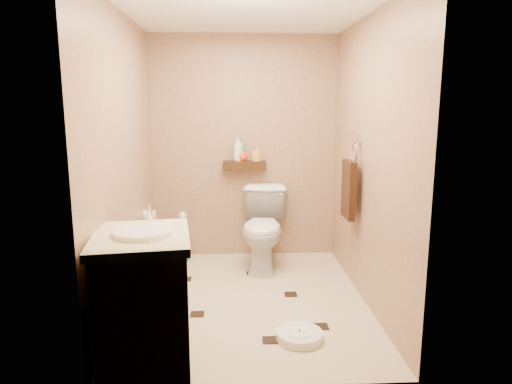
{
  "coord_description": "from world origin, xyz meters",
  "views": [
    {
      "loc": [
        -0.12,
        -3.71,
        1.66
      ],
      "look_at": [
        0.08,
        0.25,
        0.91
      ],
      "focal_mm": 32.0,
      "sensor_mm": 36.0,
      "label": 1
    }
  ],
  "objects": [
    {
      "name": "ground",
      "position": [
        0.0,
        0.0,
        0.0
      ],
      "size": [
        2.5,
        2.5,
        0.0
      ],
      "primitive_type": "plane",
      "color": "beige",
      "rests_on": "ground"
    },
    {
      "name": "toilet",
      "position": [
        0.19,
        0.83,
        0.41
      ],
      "size": [
        0.55,
        0.85,
        0.82
      ],
      "primitive_type": "imported",
      "rotation": [
        0.0,
        0.0,
        -0.12
      ],
      "color": "white",
      "rests_on": "ground"
    },
    {
      "name": "floor_accents",
      "position": [
        0.02,
        -0.05,
        0.0
      ],
      "size": [
        1.24,
        1.44,
        0.01
      ],
      "color": "black",
      "rests_on": "ground"
    },
    {
      "name": "bottle_c",
      "position": [
        -0.03,
        1.17,
        1.15
      ],
      "size": [
        0.17,
        0.17,
        0.16
      ],
      "primitive_type": "imported",
      "rotation": [
        0.0,
        0.0,
        5.8
      ],
      "color": "#EA401B",
      "rests_on": "wall_shelf"
    },
    {
      "name": "toilet_brush",
      "position": [
        -0.67,
        1.06,
        0.19
      ],
      "size": [
        0.12,
        0.12,
        0.54
      ],
      "color": "#175F59",
      "rests_on": "ground"
    },
    {
      "name": "wall_left",
      "position": [
        -1.0,
        0.0,
        1.2
      ],
      "size": [
        0.04,
        2.5,
        2.4
      ],
      "primitive_type": "cube",
      "color": "#A87D60",
      "rests_on": "ground"
    },
    {
      "name": "bottle_b",
      "position": [
        -0.07,
        1.17,
        1.15
      ],
      "size": [
        0.09,
        0.09,
        0.15
      ],
      "primitive_type": "imported",
      "rotation": [
        0.0,
        0.0,
        2.85
      ],
      "color": "orange",
      "rests_on": "wall_shelf"
    },
    {
      "name": "wall_back",
      "position": [
        0.0,
        1.25,
        1.2
      ],
      "size": [
        2.0,
        0.04,
        2.4
      ],
      "primitive_type": "cube",
      "color": "#A87D60",
      "rests_on": "ground"
    },
    {
      "name": "bathroom_scale",
      "position": [
        0.34,
        -0.7,
        0.03
      ],
      "size": [
        0.4,
        0.4,
        0.07
      ],
      "rotation": [
        0.0,
        0.0,
        -0.22
      ],
      "color": "white",
      "rests_on": "ground"
    },
    {
      "name": "bottle_d",
      "position": [
        -0.03,
        1.17,
        1.18
      ],
      "size": [
        0.12,
        0.12,
        0.23
      ],
      "primitive_type": "imported",
      "rotation": [
        0.0,
        0.0,
        2.01
      ],
      "color": "#35A158",
      "rests_on": "wall_shelf"
    },
    {
      "name": "toilet_paper",
      "position": [
        -0.94,
        0.65,
        0.6
      ],
      "size": [
        0.12,
        0.11,
        0.12
      ],
      "color": "white",
      "rests_on": "wall_left"
    },
    {
      "name": "vanity",
      "position": [
        -0.7,
        -0.95,
        0.45
      ],
      "size": [
        0.68,
        0.79,
        1.01
      ],
      "rotation": [
        0.0,
        0.0,
        0.13
      ],
      "color": "brown",
      "rests_on": "ground"
    },
    {
      "name": "towel_ring",
      "position": [
        0.91,
        0.25,
        0.95
      ],
      "size": [
        0.12,
        0.3,
        0.76
      ],
      "color": "silver",
      "rests_on": "wall_right"
    },
    {
      "name": "wall_shelf",
      "position": [
        0.0,
        1.17,
        1.02
      ],
      "size": [
        0.46,
        0.14,
        0.1
      ],
      "primitive_type": "cube",
      "color": "#39210F",
      "rests_on": "wall_back"
    },
    {
      "name": "wall_front",
      "position": [
        0.0,
        -1.25,
        1.2
      ],
      "size": [
        2.0,
        0.04,
        2.4
      ],
      "primitive_type": "cube",
      "color": "#A87D60",
      "rests_on": "ground"
    },
    {
      "name": "ceiling",
      "position": [
        0.0,
        0.0,
        2.4
      ],
      "size": [
        2.0,
        2.5,
        0.02
      ],
      "primitive_type": "cube",
      "color": "white",
      "rests_on": "wall_back"
    },
    {
      "name": "bottle_a",
      "position": [
        -0.07,
        1.17,
        1.21
      ],
      "size": [
        0.12,
        0.12,
        0.27
      ],
      "primitive_type": "imported",
      "rotation": [
        0.0,
        0.0,
        2.95
      ],
      "color": "silver",
      "rests_on": "wall_shelf"
    },
    {
      "name": "wall_right",
      "position": [
        1.0,
        0.0,
        1.2
      ],
      "size": [
        0.04,
        2.5,
        2.4
      ],
      "primitive_type": "cube",
      "color": "#A87D60",
      "rests_on": "ground"
    },
    {
      "name": "bottle_e",
      "position": [
        0.13,
        1.17,
        1.15
      ],
      "size": [
        0.1,
        0.1,
        0.16
      ],
      "primitive_type": "imported",
      "rotation": [
        0.0,
        0.0,
        5.65
      ],
      "color": "#F6B352",
      "rests_on": "wall_shelf"
    }
  ]
}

